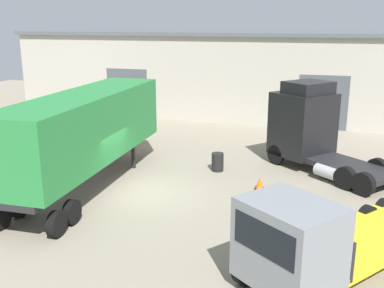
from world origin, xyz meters
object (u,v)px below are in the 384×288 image
(container_trailer_red, at_px, (86,129))
(traffic_cone, at_px, (260,183))
(flatbed_truck_grey, at_px, (317,241))
(tractor_unit_black, at_px, (309,127))
(oil_drum, at_px, (218,162))
(flatbed_truck_orange, at_px, (90,120))

(container_trailer_red, distance_m, traffic_cone, 7.74)
(flatbed_truck_grey, relative_size, traffic_cone, 13.77)
(flatbed_truck_grey, bearing_deg, tractor_unit_black, -138.89)
(tractor_unit_black, relative_size, oil_drum, 7.24)
(container_trailer_red, height_order, oil_drum, container_trailer_red)
(tractor_unit_black, height_order, flatbed_truck_orange, tractor_unit_black)
(flatbed_truck_grey, height_order, oil_drum, flatbed_truck_grey)
(tractor_unit_black, bearing_deg, traffic_cone, 105.12)
(flatbed_truck_orange, height_order, traffic_cone, flatbed_truck_orange)
(container_trailer_red, xyz_separation_m, traffic_cone, (7.09, 1.99, -2.37))
(flatbed_truck_orange, bearing_deg, flatbed_truck_grey, 7.60)
(flatbed_truck_grey, relative_size, oil_drum, 8.61)
(flatbed_truck_orange, relative_size, oil_drum, 9.44)
(tractor_unit_black, xyz_separation_m, oil_drum, (-4.11, -2.02, -1.54))
(tractor_unit_black, distance_m, oil_drum, 4.83)
(traffic_cone, bearing_deg, tractor_unit_black, 65.07)
(oil_drum, bearing_deg, tractor_unit_black, 26.17)
(oil_drum, height_order, traffic_cone, oil_drum)
(traffic_cone, bearing_deg, container_trailer_red, -164.32)
(container_trailer_red, bearing_deg, oil_drum, -52.45)
(flatbed_truck_orange, distance_m, flatbed_truck_grey, 17.97)
(tractor_unit_black, xyz_separation_m, traffic_cone, (-1.80, -3.88, -1.72))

